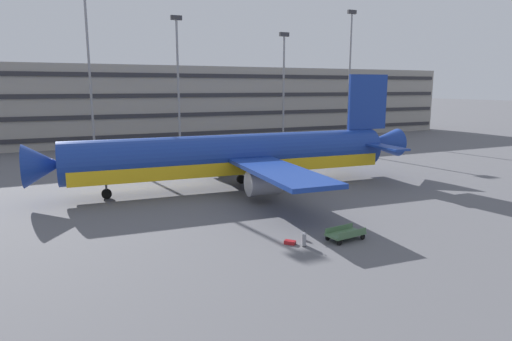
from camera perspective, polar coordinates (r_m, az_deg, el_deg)
The scene contains 11 objects.
ground_plane at distance 45.88m, azimuth 3.16°, elevation -1.92°, with size 600.00×600.00×0.00m, color #5B5B60.
terminal_structure at distance 90.00m, azimuth -11.46°, elevation 8.44°, with size 120.34×19.84×13.71m.
airliner at distance 44.36m, azimuth -2.30°, elevation 1.88°, with size 38.81×31.25×11.33m.
light_mast_left at distance 72.01m, azimuth -20.69°, elevation 13.57°, with size 1.80×0.50×25.49m.
light_mast_center_left at distance 74.25m, azimuth -9.98°, elevation 12.22°, with size 1.80×0.50×21.08m.
light_mast_center_right at distance 81.46m, azimuth 3.57°, elevation 11.61°, with size 1.80×0.50×19.47m.
light_mast_right at distance 89.29m, azimuth 11.95°, elevation 12.89°, with size 1.80×0.50×24.21m.
suitcase_scuffed at distance 29.09m, azimuth 4.38°, elevation -9.17°, with size 0.78×0.81×0.23m.
suitcase_small at distance 28.77m, azimuth 6.13°, elevation -8.75°, with size 0.37×0.50×1.01m.
backpack_red at distance 29.83m, azimuth 6.20°, elevation -8.53°, with size 0.33×0.38×0.45m.
baggage_cart at distance 30.22m, azimuth 11.39°, elevation -7.97°, with size 3.36×1.63×0.82m.
Camera 1 is at (-21.15, -39.48, 9.95)m, focal length 31.19 mm.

